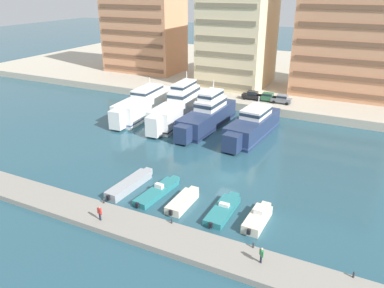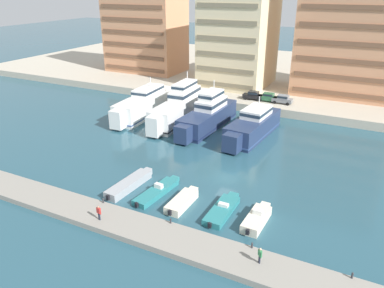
{
  "view_description": "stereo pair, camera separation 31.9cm",
  "coord_description": "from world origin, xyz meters",
  "px_view_note": "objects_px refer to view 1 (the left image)",
  "views": [
    {
      "loc": [
        15.65,
        -42.52,
        24.2
      ],
      "look_at": [
        -6.84,
        2.99,
        2.5
      ],
      "focal_mm": 35.0,
      "sensor_mm": 36.0,
      "label": 1
    },
    {
      "loc": [
        15.94,
        -42.38,
        24.2
      ],
      "look_at": [
        -6.84,
        2.99,
        2.5
      ],
      "focal_mm": 35.0,
      "sensor_mm": 36.0,
      "label": 2
    }
  ],
  "objects_px": {
    "yacht_white_far_left": "(144,104)",
    "yacht_white_left": "(181,106)",
    "car_black_far_left": "(252,95)",
    "pedestrian_mid_deck": "(261,254)",
    "car_green_left": "(267,97)",
    "motorboat_cream_mid_left": "(183,201)",
    "car_grey_mid_left": "(282,99)",
    "yacht_navy_center_left": "(252,126)",
    "motorboat_teal_left": "(158,191)",
    "motorboat_cream_center": "(258,218)",
    "yacht_navy_mid_left": "(207,115)",
    "motorboat_teal_center_left": "(223,210)",
    "pedestrian_near_edge": "(100,212)",
    "motorboat_grey_far_left": "(130,184)"
  },
  "relations": [
    {
      "from": "yacht_white_far_left",
      "to": "yacht_white_left",
      "type": "xyz_separation_m",
      "value": [
        7.85,
        0.9,
        0.39
      ]
    },
    {
      "from": "car_black_far_left",
      "to": "pedestrian_mid_deck",
      "type": "distance_m",
      "value": 50.07
    },
    {
      "from": "car_black_far_left",
      "to": "car_green_left",
      "type": "bearing_deg",
      "value": 2.17
    },
    {
      "from": "motorboat_cream_mid_left",
      "to": "car_grey_mid_left",
      "type": "height_order",
      "value": "car_grey_mid_left"
    },
    {
      "from": "yacht_navy_center_left",
      "to": "pedestrian_mid_deck",
      "type": "xyz_separation_m",
      "value": [
        10.93,
        -31.16,
        -0.31
      ]
    },
    {
      "from": "motorboat_teal_left",
      "to": "motorboat_cream_center",
      "type": "relative_size",
      "value": 1.34
    },
    {
      "from": "pedestrian_mid_deck",
      "to": "yacht_navy_mid_left",
      "type": "bearing_deg",
      "value": 121.71
    },
    {
      "from": "car_green_left",
      "to": "pedestrian_mid_deck",
      "type": "xyz_separation_m",
      "value": [
        12.98,
        -47.48,
        -0.98
      ]
    },
    {
      "from": "yacht_navy_mid_left",
      "to": "motorboat_teal_left",
      "type": "xyz_separation_m",
      "value": [
        4.25,
        -24.59,
        -1.97
      ]
    },
    {
      "from": "yacht_white_left",
      "to": "car_black_far_left",
      "type": "bearing_deg",
      "value": 54.09
    },
    {
      "from": "yacht_navy_mid_left",
      "to": "motorboat_teal_center_left",
      "type": "bearing_deg",
      "value": -62.08
    },
    {
      "from": "yacht_white_far_left",
      "to": "motorboat_teal_center_left",
      "type": "distance_m",
      "value": 37.68
    },
    {
      "from": "yacht_navy_center_left",
      "to": "pedestrian_near_edge",
      "type": "height_order",
      "value": "yacht_navy_center_left"
    },
    {
      "from": "car_grey_mid_left",
      "to": "pedestrian_near_edge",
      "type": "bearing_deg",
      "value": -99.03
    },
    {
      "from": "yacht_navy_center_left",
      "to": "motorboat_grey_far_left",
      "type": "relative_size",
      "value": 2.07
    },
    {
      "from": "car_green_left",
      "to": "pedestrian_near_edge",
      "type": "xyz_separation_m",
      "value": [
        -4.59,
        -48.65,
        -0.93
      ]
    },
    {
      "from": "motorboat_cream_center",
      "to": "pedestrian_near_edge",
      "type": "bearing_deg",
      "value": -152.15
    },
    {
      "from": "motorboat_cream_mid_left",
      "to": "motorboat_grey_far_left",
      "type": "bearing_deg",
      "value": 176.05
    },
    {
      "from": "car_black_far_left",
      "to": "pedestrian_near_edge",
      "type": "xyz_separation_m",
      "value": [
        -1.35,
        -48.53,
        -0.93
      ]
    },
    {
      "from": "yacht_white_left",
      "to": "car_grey_mid_left",
      "type": "bearing_deg",
      "value": 39.91
    },
    {
      "from": "yacht_navy_center_left",
      "to": "pedestrian_near_edge",
      "type": "relative_size",
      "value": 10.3
    },
    {
      "from": "yacht_navy_mid_left",
      "to": "pedestrian_mid_deck",
      "type": "bearing_deg",
      "value": -58.29
    },
    {
      "from": "car_black_far_left",
      "to": "motorboat_teal_center_left",
      "type": "bearing_deg",
      "value": -76.49
    },
    {
      "from": "motorboat_grey_far_left",
      "to": "pedestrian_mid_deck",
      "type": "relative_size",
      "value": 5.22
    },
    {
      "from": "yacht_navy_center_left",
      "to": "pedestrian_near_edge",
      "type": "bearing_deg",
      "value": -101.6
    },
    {
      "from": "yacht_navy_center_left",
      "to": "car_green_left",
      "type": "height_order",
      "value": "yacht_navy_center_left"
    },
    {
      "from": "car_green_left",
      "to": "car_grey_mid_left",
      "type": "bearing_deg",
      "value": -3.99
    },
    {
      "from": "motorboat_teal_left",
      "to": "pedestrian_mid_deck",
      "type": "height_order",
      "value": "pedestrian_mid_deck"
    },
    {
      "from": "motorboat_teal_center_left",
      "to": "car_grey_mid_left",
      "type": "height_order",
      "value": "car_grey_mid_left"
    },
    {
      "from": "yacht_white_left",
      "to": "car_black_far_left",
      "type": "relative_size",
      "value": 5.39
    },
    {
      "from": "motorboat_teal_left",
      "to": "motorboat_cream_mid_left",
      "type": "distance_m",
      "value": 4.07
    },
    {
      "from": "motorboat_teal_left",
      "to": "car_green_left",
      "type": "distance_m",
      "value": 40.37
    },
    {
      "from": "yacht_white_left",
      "to": "motorboat_cream_mid_left",
      "type": "height_order",
      "value": "yacht_white_left"
    },
    {
      "from": "motorboat_teal_center_left",
      "to": "pedestrian_mid_deck",
      "type": "relative_size",
      "value": 4.58
    },
    {
      "from": "yacht_white_left",
      "to": "pedestrian_near_edge",
      "type": "height_order",
      "value": "yacht_white_left"
    },
    {
      "from": "motorboat_cream_mid_left",
      "to": "motorboat_teal_center_left",
      "type": "distance_m",
      "value": 4.95
    },
    {
      "from": "motorboat_grey_far_left",
      "to": "pedestrian_near_edge",
      "type": "relative_size",
      "value": 4.97
    },
    {
      "from": "motorboat_teal_left",
      "to": "pedestrian_near_edge",
      "type": "distance_m",
      "value": 8.79
    },
    {
      "from": "car_black_far_left",
      "to": "car_green_left",
      "type": "height_order",
      "value": "same"
    },
    {
      "from": "motorboat_cream_mid_left",
      "to": "car_black_far_left",
      "type": "relative_size",
      "value": 1.52
    },
    {
      "from": "car_black_far_left",
      "to": "pedestrian_near_edge",
      "type": "distance_m",
      "value": 48.56
    },
    {
      "from": "motorboat_teal_center_left",
      "to": "car_grey_mid_left",
      "type": "bearing_deg",
      "value": 94.76
    },
    {
      "from": "yacht_navy_center_left",
      "to": "motorboat_cream_center",
      "type": "height_order",
      "value": "yacht_navy_center_left"
    },
    {
      "from": "motorboat_teal_center_left",
      "to": "car_green_left",
      "type": "xyz_separation_m",
      "value": [
        -6.46,
        40.46,
        2.24
      ]
    },
    {
      "from": "pedestrian_near_edge",
      "to": "motorboat_teal_center_left",
      "type": "bearing_deg",
      "value": 36.56
    },
    {
      "from": "car_green_left",
      "to": "pedestrian_mid_deck",
      "type": "distance_m",
      "value": 49.23
    },
    {
      "from": "motorboat_teal_left",
      "to": "car_grey_mid_left",
      "type": "distance_m",
      "value": 40.46
    },
    {
      "from": "motorboat_teal_left",
      "to": "car_black_far_left",
      "type": "xyz_separation_m",
      "value": [
        -0.78,
        40.11,
        2.24
      ]
    },
    {
      "from": "yacht_white_left",
      "to": "motorboat_teal_left",
      "type": "bearing_deg",
      "value": -67.97
    },
    {
      "from": "yacht_white_left",
      "to": "pedestrian_near_edge",
      "type": "relative_size",
      "value": 12.88
    }
  ]
}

